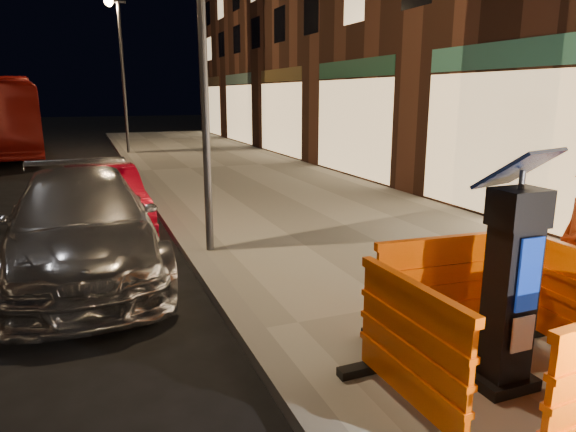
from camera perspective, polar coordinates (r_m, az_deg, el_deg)
name	(u,v)px	position (r m, az deg, el deg)	size (l,w,h in m)	color
ground_plane	(253,343)	(5.64, -3.93, -13.90)	(120.00, 120.00, 0.00)	black
sidewalk	(478,296)	(7.02, 20.32, -8.39)	(6.00, 60.00, 0.15)	gray
kerb	(253,337)	(5.60, -3.94, -13.22)	(0.30, 60.00, 0.15)	slate
parking_kiosk	(511,280)	(4.59, 23.58, -6.52)	(0.60, 0.60, 1.91)	black
barrier_back	(435,289)	(5.40, 16.01, -7.75)	(1.37, 0.56, 1.07)	#EC4F00
barrier_kerbside	(410,348)	(4.17, 13.45, -14.06)	(1.37, 0.56, 1.07)	#EC4F00
car_silver	(86,272)	(8.23, -21.52, -5.85)	(2.05, 5.05, 1.47)	#ADADB2
car_red	(107,228)	(10.72, -19.47, -1.31)	(1.28, 3.67, 1.21)	maroon
bus_doubledecker	(4,155)	(25.63, -29.00, 5.98)	(2.73, 11.66, 3.25)	maroon
street_lamp_mid	(203,54)	(7.99, -9.42, 17.31)	(0.12, 0.12, 6.00)	#3F3F44
street_lamp_far	(123,80)	(22.85, -17.82, 14.24)	(0.12, 0.12, 6.00)	#3F3F44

